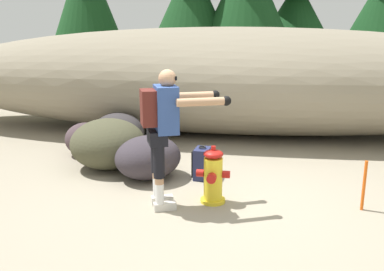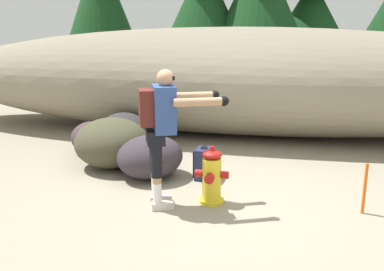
{
  "view_description": "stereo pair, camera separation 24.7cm",
  "coord_description": "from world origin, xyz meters",
  "px_view_note": "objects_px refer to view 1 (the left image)",
  "views": [
    {
      "loc": [
        0.68,
        -4.79,
        2.06
      ],
      "look_at": [
        -0.18,
        0.28,
        0.75
      ],
      "focal_mm": 39.34,
      "sensor_mm": 36.0,
      "label": 1
    },
    {
      "loc": [
        0.92,
        -4.74,
        2.06
      ],
      "look_at": [
        -0.18,
        0.28,
        0.75
      ],
      "focal_mm": 39.34,
      "sensor_mm": 36.0,
      "label": 2
    }
  ],
  "objects_px": {
    "utility_worker": "(165,122)",
    "spare_backpack": "(203,164)",
    "boulder_mid": "(119,131)",
    "boulder_outlier": "(85,139)",
    "boulder_small": "(108,144)",
    "boulder_large": "(148,157)",
    "fire_hydrant": "(213,177)",
    "survey_stake": "(364,186)"
  },
  "relations": [
    {
      "from": "boulder_outlier",
      "to": "utility_worker",
      "type": "bearing_deg",
      "value": -45.5
    },
    {
      "from": "boulder_mid",
      "to": "boulder_small",
      "type": "relative_size",
      "value": 0.84
    },
    {
      "from": "utility_worker",
      "to": "boulder_small",
      "type": "distance_m",
      "value": 1.85
    },
    {
      "from": "survey_stake",
      "to": "boulder_small",
      "type": "bearing_deg",
      "value": 164.18
    },
    {
      "from": "utility_worker",
      "to": "boulder_mid",
      "type": "xyz_separation_m",
      "value": [
        -1.38,
        2.28,
        -0.71
      ]
    },
    {
      "from": "boulder_mid",
      "to": "boulder_outlier",
      "type": "xyz_separation_m",
      "value": [
        -0.43,
        -0.45,
        -0.04
      ]
    },
    {
      "from": "spare_backpack",
      "to": "fire_hydrant",
      "type": "bearing_deg",
      "value": -68.3
    },
    {
      "from": "utility_worker",
      "to": "survey_stake",
      "type": "distance_m",
      "value": 2.41
    },
    {
      "from": "boulder_outlier",
      "to": "boulder_mid",
      "type": "bearing_deg",
      "value": 46.16
    },
    {
      "from": "spare_backpack",
      "to": "boulder_outlier",
      "type": "distance_m",
      "value": 2.25
    },
    {
      "from": "survey_stake",
      "to": "spare_backpack",
      "type": "bearing_deg",
      "value": 159.55
    },
    {
      "from": "utility_worker",
      "to": "fire_hydrant",
      "type": "bearing_deg",
      "value": -0.43
    },
    {
      "from": "boulder_small",
      "to": "survey_stake",
      "type": "relative_size",
      "value": 1.87
    },
    {
      "from": "boulder_small",
      "to": "boulder_large",
      "type": "bearing_deg",
      "value": -25.2
    },
    {
      "from": "boulder_small",
      "to": "boulder_outlier",
      "type": "distance_m",
      "value": 0.85
    },
    {
      "from": "utility_worker",
      "to": "spare_backpack",
      "type": "bearing_deg",
      "value": 51.37
    },
    {
      "from": "utility_worker",
      "to": "boulder_large",
      "type": "bearing_deg",
      "value": 94.25
    },
    {
      "from": "utility_worker",
      "to": "boulder_small",
      "type": "height_order",
      "value": "utility_worker"
    },
    {
      "from": "fire_hydrant",
      "to": "boulder_mid",
      "type": "height_order",
      "value": "fire_hydrant"
    },
    {
      "from": "fire_hydrant",
      "to": "boulder_large",
      "type": "height_order",
      "value": "fire_hydrant"
    },
    {
      "from": "boulder_mid",
      "to": "fire_hydrant",
      "type": "bearing_deg",
      "value": -47.22
    },
    {
      "from": "boulder_small",
      "to": "boulder_outlier",
      "type": "bearing_deg",
      "value": 137.16
    },
    {
      "from": "boulder_small",
      "to": "utility_worker",
      "type": "bearing_deg",
      "value": -46.79
    },
    {
      "from": "boulder_small",
      "to": "boulder_outlier",
      "type": "xyz_separation_m",
      "value": [
        -0.62,
        0.57,
        -0.1
      ]
    },
    {
      "from": "utility_worker",
      "to": "boulder_outlier",
      "type": "relative_size",
      "value": 2.45
    },
    {
      "from": "boulder_small",
      "to": "survey_stake",
      "type": "bearing_deg",
      "value": -15.82
    },
    {
      "from": "boulder_mid",
      "to": "boulder_outlier",
      "type": "relative_size",
      "value": 1.42
    },
    {
      "from": "utility_worker",
      "to": "boulder_large",
      "type": "relative_size",
      "value": 1.68
    },
    {
      "from": "boulder_mid",
      "to": "survey_stake",
      "type": "bearing_deg",
      "value": -28.68
    },
    {
      "from": "fire_hydrant",
      "to": "boulder_small",
      "type": "height_order",
      "value": "boulder_small"
    },
    {
      "from": "fire_hydrant",
      "to": "utility_worker",
      "type": "bearing_deg",
      "value": -157.72
    },
    {
      "from": "fire_hydrant",
      "to": "survey_stake",
      "type": "xyz_separation_m",
      "value": [
        1.75,
        0.06,
        -0.02
      ]
    },
    {
      "from": "fire_hydrant",
      "to": "boulder_outlier",
      "type": "xyz_separation_m",
      "value": [
        -2.34,
        1.62,
        -0.05
      ]
    },
    {
      "from": "utility_worker",
      "to": "spare_backpack",
      "type": "distance_m",
      "value": 1.34
    },
    {
      "from": "fire_hydrant",
      "to": "boulder_small",
      "type": "relative_size",
      "value": 0.63
    },
    {
      "from": "boulder_outlier",
      "to": "fire_hydrant",
      "type": "bearing_deg",
      "value": -34.68
    },
    {
      "from": "spare_backpack",
      "to": "survey_stake",
      "type": "height_order",
      "value": "survey_stake"
    },
    {
      "from": "fire_hydrant",
      "to": "boulder_small",
      "type": "xyz_separation_m",
      "value": [
        -1.72,
        1.04,
        0.05
      ]
    },
    {
      "from": "spare_backpack",
      "to": "boulder_small",
      "type": "relative_size",
      "value": 0.42
    },
    {
      "from": "fire_hydrant",
      "to": "boulder_outlier",
      "type": "bearing_deg",
      "value": 145.32
    },
    {
      "from": "spare_backpack",
      "to": "boulder_large",
      "type": "relative_size",
      "value": 0.49
    },
    {
      "from": "boulder_large",
      "to": "boulder_outlier",
      "type": "relative_size",
      "value": 1.46
    }
  ]
}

